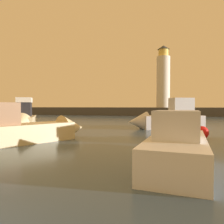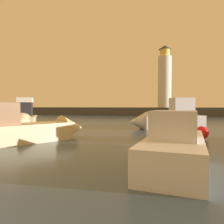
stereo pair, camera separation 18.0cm
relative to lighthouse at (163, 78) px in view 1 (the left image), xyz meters
name	(u,v)px [view 1 (the left image)]	position (x,y,z in m)	size (l,w,h in m)	color
ground_plane	(130,124)	(-4.42, -26.65, -9.42)	(220.00, 220.00, 0.00)	#384C60
breakwater	(145,111)	(-4.42, 0.00, -8.40)	(86.66, 6.61, 2.05)	#423F3D
lighthouse	(163,78)	(0.00, 0.00, 0.00)	(3.29, 3.29, 15.58)	silver
motorboat_0	(33,130)	(-8.68, -42.53, -8.61)	(6.26, 8.49, 2.98)	beige
motorboat_2	(165,119)	(0.18, -31.73, -8.40)	(8.37, 5.41, 3.60)	silver
motorboat_3	(23,119)	(-14.76, -35.18, -8.43)	(5.52, 7.53, 3.71)	beige
motorboat_5	(179,143)	(0.58, -45.39, -8.68)	(2.99, 7.60, 2.63)	white
mooring_buoy	(202,133)	(2.68, -38.75, -8.95)	(0.95, 0.95, 0.95)	red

